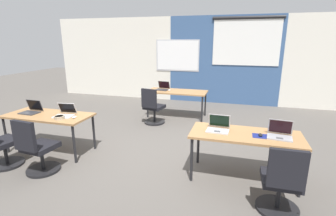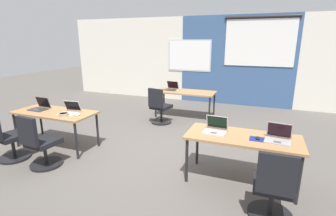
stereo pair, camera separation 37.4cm
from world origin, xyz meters
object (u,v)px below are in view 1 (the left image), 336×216
laptop_far_left (163,88)px  chair_far_left (153,109)px  chair_near_left_inner (37,151)px  laptop_near_right_inner (218,127)px  desk_far_center (177,93)px  laptop_near_left_end (31,110)px  desk_near_right (245,137)px  mouse_near_left_inner (74,117)px  desk_near_left (48,118)px  mouse_near_right_end (261,135)px  chair_near_right_end (281,186)px  laptop_near_right_end (280,134)px  chair_near_left_end (0,146)px  mouse_far_left (169,90)px  laptop_near_left_inner (65,113)px  snack_bowl (59,117)px

laptop_far_left → chair_far_left: (-0.00, -0.81, -0.39)m
chair_near_left_inner → laptop_near_right_inner: laptop_near_right_inner is taller
desk_far_center → laptop_near_left_end: laptop_near_left_end is taller
desk_near_right → mouse_near_left_inner: (-2.89, -0.05, 0.08)m
desk_near_left → laptop_near_left_end: 0.41m
mouse_near_right_end → mouse_near_left_inner: mouse_near_right_end is taller
laptop_far_left → chair_far_left: laptop_far_left is taller
chair_near_right_end → laptop_near_right_inner: 1.19m
laptop_near_right_end → chair_near_left_end: laptop_near_right_end is taller
desk_far_center → laptop_near_left_end: 3.51m
chair_near_right_end → desk_far_center: bearing=-59.4°
desk_far_center → mouse_far_left: mouse_far_left is taller
laptop_near_right_end → mouse_near_left_inner: size_ratio=3.53×
laptop_near_right_end → chair_near_left_inner: size_ratio=0.39×
desk_near_left → laptop_near_right_end: bearing=-0.0°
laptop_near_left_end → laptop_near_right_inner: bearing=1.7°
laptop_near_right_end → laptop_near_left_inner: laptop_near_right_end is taller
desk_near_left → mouse_far_left: bearing=60.9°
laptop_far_left → laptop_near_left_inner: bearing=-101.8°
laptop_near_left_inner → laptop_near_right_inner: size_ratio=1.08×
laptop_far_left → chair_near_left_end: laptop_far_left is taller
desk_far_center → mouse_near_right_end: size_ratio=15.49×
desk_far_center → chair_near_left_end: (-2.09, -3.56, -0.28)m
desk_near_right → laptop_far_left: size_ratio=4.38×
laptop_far_left → mouse_near_right_end: 3.75m
chair_near_right_end → laptop_near_left_inner: (-3.56, 0.75, 0.39)m
mouse_near_left_inner → laptop_far_left: bearing=76.1°
chair_far_left → chair_near_left_inner: bearing=82.5°
mouse_near_left_inner → laptop_near_right_inner: laptop_near_right_inner is taller
chair_near_right_end → desk_near_right: bearing=-61.1°
chair_far_left → laptop_near_left_inner: 2.28m
mouse_far_left → laptop_near_left_inner: size_ratio=0.30×
laptop_far_left → laptop_near_right_inner: bearing=-50.9°
desk_far_center → chair_far_left: (-0.42, -0.76, -0.28)m
mouse_near_left_inner → desk_near_right: bearing=1.0°
desk_near_left → desk_near_right: size_ratio=1.00×
laptop_far_left → desk_near_left: bearing=-107.9°
laptop_far_left → laptop_near_left_end: laptop_near_left_end is taller
desk_near_right → mouse_far_left: 3.40m
desk_far_center → laptop_near_left_inner: 3.11m
laptop_far_left → laptop_near_right_end: 3.89m
laptop_near_right_inner → mouse_near_left_inner: bearing=-175.3°
laptop_far_left → laptop_near_left_end: size_ratio=1.08×
chair_near_left_inner → snack_bowl: chair_near_left_inner is taller
mouse_far_left → desk_far_center: bearing=6.8°
laptop_near_right_inner → chair_far_left: bearing=134.1°
mouse_near_left_inner → laptop_near_right_inner: (2.49, 0.08, 0.03)m
mouse_near_right_end → chair_near_left_end: chair_near_left_end is taller
desk_near_left → mouse_near_right_end: 3.70m
laptop_far_left → laptop_near_right_inner: laptop_near_right_inner is taller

